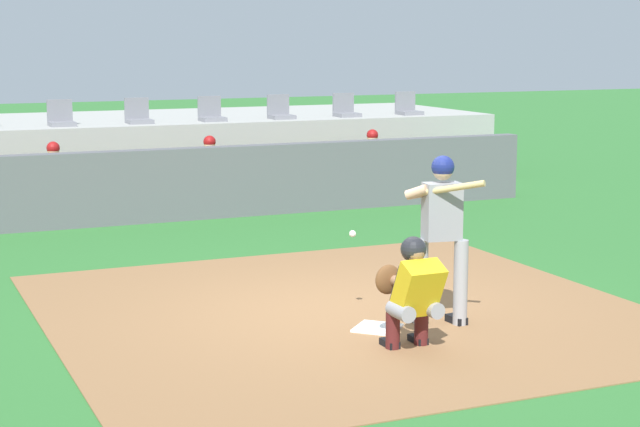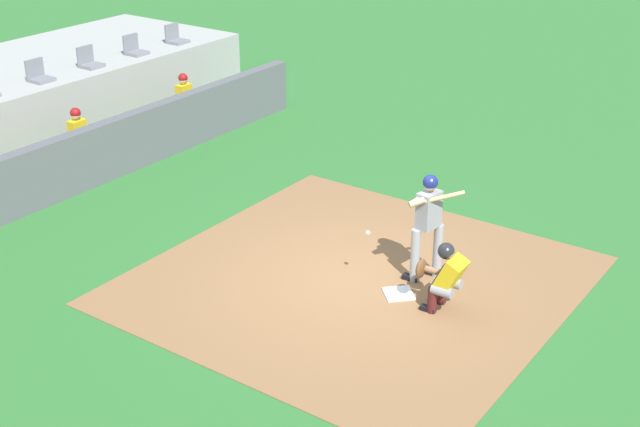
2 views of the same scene
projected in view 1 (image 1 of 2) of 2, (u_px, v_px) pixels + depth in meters
The scene contains 17 objects.
ground_plane at pixel (345, 312), 11.61m from camera, with size 80.00×80.00×0.00m, color #2D6B2D.
dirt_infield at pixel (345, 311), 11.61m from camera, with size 6.40×6.40×0.01m, color olive.
home_plate at pixel (377, 328), 10.88m from camera, with size 0.44×0.44×0.02m, color white.
batter_at_plate at pixel (441, 229), 10.91m from camera, with size 0.64×0.81×1.80m.
catcher_crouched at pixel (412, 289), 10.09m from camera, with size 0.49×1.71×1.13m.
dugout_wall at pixel (181, 184), 17.39m from camera, with size 13.00×0.30×1.20m, color #59595E.
dugout_bench at pixel (166, 198), 18.36m from camera, with size 11.80×0.44×0.45m, color olive.
dugout_player_0 at pixel (56, 180), 17.39m from camera, with size 0.49×0.70×1.30m.
dugout_player_1 at pixel (212, 171), 18.46m from camera, with size 0.49×0.70×1.30m.
dugout_player_2 at pixel (375, 163), 19.71m from camera, with size 0.49×0.70×1.30m.
stands_platform at pixel (122, 152), 21.36m from camera, with size 15.00×4.40×1.40m, color #9E9E99.
stadium_seat_3 at pixel (61, 118), 19.28m from camera, with size 0.46×0.46×0.48m.
stadium_seat_4 at pixel (138, 116), 19.84m from camera, with size 0.46×0.46×0.48m.
stadium_seat_5 at pixel (211, 114), 20.41m from camera, with size 0.46×0.46×0.48m.
stadium_seat_6 at pixel (280, 112), 20.97m from camera, with size 0.46×0.46×0.48m.
stadium_seat_7 at pixel (346, 110), 21.54m from camera, with size 0.46×0.46×0.48m.
stadium_seat_8 at pixel (408, 108), 22.11m from camera, with size 0.46×0.46×0.48m.
Camera 1 is at (-4.73, -10.23, 3.00)m, focal length 58.81 mm.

